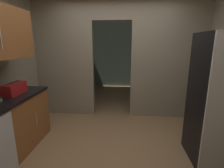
# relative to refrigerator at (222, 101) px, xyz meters

# --- Properties ---
(ground) EXTENTS (20.00, 20.00, 0.00)m
(ground) POSITION_rel_refrigerator_xyz_m (-1.48, -0.03, -0.90)
(ground) COLOR #93704C
(kitchen_partition) EXTENTS (3.75, 0.12, 2.79)m
(kitchen_partition) POSITION_rel_refrigerator_xyz_m (-1.45, 1.49, 0.57)
(kitchen_partition) COLOR gray
(kitchen_partition) RESTS_ON ground
(adjoining_room_shell) EXTENTS (3.75, 2.84, 2.79)m
(adjoining_room_shell) POSITION_rel_refrigerator_xyz_m (-1.48, 3.45, 0.50)
(adjoining_room_shell) COLOR slate
(adjoining_room_shell) RESTS_ON ground
(refrigerator) EXTENTS (0.70, 0.71, 1.79)m
(refrigerator) POSITION_rel_refrigerator_xyz_m (0.00, 0.00, 0.00)
(refrigerator) COLOR black
(refrigerator) RESTS_ON ground
(lower_cabinet_run) EXTENTS (0.63, 1.69, 0.88)m
(lower_cabinet_run) POSITION_rel_refrigerator_xyz_m (-3.05, -0.24, -0.45)
(lower_cabinet_run) COLOR brown
(lower_cabinet_run) RESTS_ON ground
(boombox) EXTENTS (0.19, 0.40, 0.20)m
(boombox) POSITION_rel_refrigerator_xyz_m (-3.02, 0.09, 0.07)
(boombox) COLOR maroon
(boombox) RESTS_ON lower_cabinet_run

